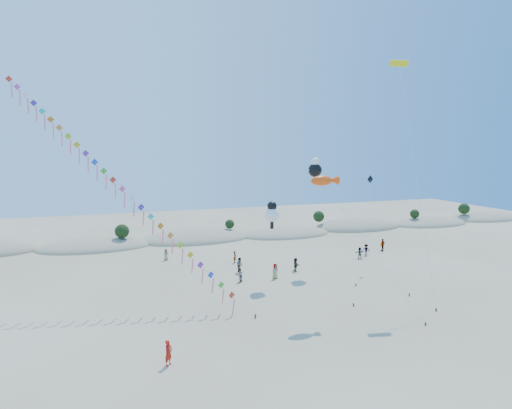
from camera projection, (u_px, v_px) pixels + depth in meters
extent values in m
plane|color=gray|center=(319.00, 367.00, 30.23)|extent=(160.00, 160.00, 0.00)
ellipsoid|color=gray|center=(96.00, 247.00, 66.89)|extent=(17.60, 9.68, 3.00)
ellipsoid|color=#1C3513|center=(95.00, 242.00, 66.79)|extent=(14.08, 6.34, 0.70)
ellipsoid|color=gray|center=(196.00, 239.00, 72.70)|extent=(19.00, 10.45, 3.40)
ellipsoid|color=#1C3513|center=(196.00, 234.00, 72.58)|extent=(15.20, 6.84, 0.76)
ellipsoid|color=gray|center=(286.00, 235.00, 76.54)|extent=(16.40, 9.02, 2.80)
ellipsoid|color=#1C3513|center=(286.00, 230.00, 76.44)|extent=(13.12, 5.90, 0.66)
ellipsoid|color=gray|center=(358.00, 227.00, 83.38)|extent=(18.00, 9.90, 3.80)
ellipsoid|color=#1C3513|center=(358.00, 222.00, 83.25)|extent=(14.40, 6.48, 0.72)
ellipsoid|color=gray|center=(429.00, 224.00, 87.41)|extent=(16.80, 9.24, 3.00)
ellipsoid|color=#1C3513|center=(429.00, 220.00, 87.30)|extent=(13.44, 6.05, 0.67)
ellipsoid|color=gray|center=(484.00, 219.00, 93.87)|extent=(17.60, 9.68, 3.20)
ellipsoid|color=#1C3513|center=(484.00, 215.00, 93.76)|extent=(14.08, 6.34, 0.70)
sphere|color=black|center=(122.00, 231.00, 66.73)|extent=(2.20, 2.20, 2.20)
sphere|color=black|center=(230.00, 224.00, 74.44)|extent=(1.60, 1.60, 1.60)
sphere|color=black|center=(319.00, 216.00, 81.52)|extent=(2.10, 2.10, 2.10)
sphere|color=black|center=(415.00, 214.00, 85.44)|extent=(1.80, 1.80, 1.80)
sphere|color=black|center=(464.00, 209.00, 91.33)|extent=(2.30, 2.30, 2.30)
cube|color=#3F2D1E|center=(255.00, 316.00, 38.89)|extent=(0.12, 0.12, 0.35)
cylinder|color=silver|center=(123.00, 190.00, 41.94)|extent=(21.66, 17.08, 22.63)
cube|color=red|center=(232.00, 295.00, 39.42)|extent=(1.33, 0.52, 1.40)
cube|color=pink|center=(234.00, 306.00, 39.67)|extent=(0.19, 0.45, 1.55)
cube|color=green|center=(221.00, 285.00, 39.65)|extent=(1.33, 0.52, 1.40)
cube|color=pink|center=(223.00, 296.00, 39.90)|extent=(0.19, 0.45, 1.55)
cube|color=blue|center=(211.00, 275.00, 39.88)|extent=(1.33, 0.52, 1.40)
cube|color=pink|center=(213.00, 286.00, 40.13)|extent=(0.19, 0.45, 1.55)
cube|color=purple|center=(200.00, 265.00, 40.12)|extent=(1.33, 0.52, 1.40)
cube|color=pink|center=(202.00, 276.00, 40.36)|extent=(0.19, 0.45, 1.55)
cube|color=gold|center=(190.00, 255.00, 40.35)|extent=(1.33, 0.52, 1.40)
cube|color=pink|center=(192.00, 266.00, 40.60)|extent=(0.19, 0.45, 1.55)
cube|color=#91C617|center=(180.00, 245.00, 40.58)|extent=(1.33, 0.52, 1.40)
cube|color=pink|center=(182.00, 256.00, 40.83)|extent=(0.19, 0.45, 1.55)
cube|color=orange|center=(170.00, 236.00, 40.81)|extent=(1.33, 0.52, 1.40)
cube|color=pink|center=(172.00, 247.00, 41.06)|extent=(0.19, 0.45, 1.55)
cube|color=orange|center=(160.00, 226.00, 41.04)|extent=(1.33, 0.52, 1.40)
cube|color=pink|center=(163.00, 237.00, 41.29)|extent=(0.19, 0.45, 1.55)
cube|color=#19C1B3|center=(151.00, 217.00, 41.27)|extent=(1.33, 0.52, 1.40)
cube|color=pink|center=(153.00, 228.00, 41.52)|extent=(0.19, 0.45, 1.55)
cube|color=#3D279F|center=(141.00, 207.00, 41.51)|extent=(1.33, 0.52, 1.40)
cube|color=pink|center=(143.00, 218.00, 41.75)|extent=(0.19, 0.45, 1.55)
cube|color=white|center=(132.00, 198.00, 41.74)|extent=(1.33, 0.52, 1.40)
cube|color=pink|center=(134.00, 209.00, 41.99)|extent=(0.19, 0.45, 1.55)
cube|color=#EC4AA5|center=(122.00, 189.00, 41.97)|extent=(1.33, 0.52, 1.40)
cube|color=pink|center=(125.00, 200.00, 42.22)|extent=(0.19, 0.45, 1.55)
cube|color=red|center=(113.00, 180.00, 42.20)|extent=(1.33, 0.52, 1.40)
cube|color=pink|center=(115.00, 191.00, 42.45)|extent=(0.19, 0.45, 1.55)
cube|color=green|center=(104.00, 171.00, 42.43)|extent=(1.33, 0.52, 1.40)
cube|color=pink|center=(106.00, 182.00, 42.68)|extent=(0.19, 0.45, 1.55)
cube|color=blue|center=(95.00, 162.00, 42.66)|extent=(1.33, 0.52, 1.40)
cube|color=pink|center=(97.00, 173.00, 42.91)|extent=(0.19, 0.45, 1.55)
cube|color=purple|center=(86.00, 153.00, 42.89)|extent=(1.33, 0.52, 1.40)
cube|color=pink|center=(88.00, 164.00, 43.14)|extent=(0.19, 0.45, 1.55)
cube|color=gold|center=(77.00, 145.00, 43.13)|extent=(1.33, 0.52, 1.40)
cube|color=pink|center=(79.00, 156.00, 43.38)|extent=(0.19, 0.45, 1.55)
cube|color=#91C617|center=(68.00, 136.00, 43.36)|extent=(1.33, 0.52, 1.40)
cube|color=pink|center=(71.00, 147.00, 43.61)|extent=(0.19, 0.45, 1.55)
cube|color=orange|center=(59.00, 128.00, 43.59)|extent=(1.33, 0.52, 1.40)
cube|color=pink|center=(62.00, 139.00, 43.84)|extent=(0.19, 0.45, 1.55)
cube|color=orange|center=(51.00, 119.00, 43.82)|extent=(1.33, 0.52, 1.40)
cube|color=pink|center=(53.00, 130.00, 44.07)|extent=(0.19, 0.45, 1.55)
cube|color=#19C1B3|center=(42.00, 111.00, 44.05)|extent=(1.33, 0.52, 1.40)
cube|color=pink|center=(45.00, 122.00, 44.30)|extent=(0.19, 0.45, 1.55)
cube|color=#3D279F|center=(34.00, 103.00, 44.28)|extent=(1.33, 0.52, 1.40)
cube|color=pink|center=(36.00, 114.00, 44.53)|extent=(0.19, 0.45, 1.55)
cube|color=white|center=(25.00, 95.00, 44.52)|extent=(1.33, 0.52, 1.40)
cube|color=pink|center=(28.00, 106.00, 44.76)|extent=(0.19, 0.45, 1.55)
cube|color=#EC4AA5|center=(17.00, 87.00, 44.75)|extent=(1.33, 0.52, 1.40)
cube|color=pink|center=(20.00, 98.00, 45.00)|extent=(0.19, 0.45, 1.55)
cube|color=red|center=(9.00, 79.00, 44.98)|extent=(1.33, 0.52, 1.40)
cube|color=pink|center=(12.00, 90.00, 45.23)|extent=(0.19, 0.45, 1.55)
cube|color=#3F2D1E|center=(425.00, 324.00, 37.27)|extent=(0.10, 0.10, 0.30)
cylinder|color=silver|center=(372.00, 250.00, 38.75)|extent=(6.69, 7.14, 12.35)
ellipsoid|color=#FB480D|center=(322.00, 181.00, 40.21)|extent=(2.22, 0.98, 0.98)
cone|color=#FB480D|center=(333.00, 180.00, 40.61)|extent=(0.89, 0.89, 0.89)
cube|color=#3F2D1E|center=(353.00, 305.00, 41.80)|extent=(0.10, 0.10, 0.30)
cylinder|color=silver|center=(310.00, 257.00, 45.01)|extent=(4.93, 9.61, 7.94)
sphere|color=white|center=(272.00, 215.00, 48.20)|extent=(1.63, 1.63, 1.63)
sphere|color=black|center=(272.00, 206.00, 48.07)|extent=(1.09, 1.09, 1.09)
cube|color=black|center=(272.00, 225.00, 48.36)|extent=(0.35, 0.18, 0.80)
cube|color=#3F2D1E|center=(409.00, 295.00, 44.69)|extent=(0.10, 0.10, 0.30)
cylinder|color=silver|center=(358.00, 227.00, 49.48)|extent=(4.45, 13.48, 12.61)
sphere|color=black|center=(315.00, 170.00, 54.26)|extent=(1.73, 1.73, 1.73)
sphere|color=white|center=(315.00, 162.00, 54.12)|extent=(1.13, 1.13, 1.13)
cube|color=white|center=(315.00, 180.00, 54.42)|extent=(0.35, 0.18, 0.80)
cube|color=white|center=(310.00, 170.00, 54.03)|extent=(0.60, 0.15, 0.25)
cube|color=white|center=(320.00, 170.00, 54.48)|extent=(0.60, 0.15, 0.25)
cube|color=#3F2D1E|center=(436.00, 310.00, 40.53)|extent=(0.10, 0.10, 0.30)
cylinder|color=silver|center=(416.00, 180.00, 43.08)|extent=(1.01, 8.48, 24.36)
cube|color=yellow|center=(399.00, 63.00, 45.61)|extent=(2.02, 0.82, 0.71)
cube|color=black|center=(399.00, 63.00, 45.63)|extent=(1.95, 0.51, 0.19)
cube|color=#3F2D1E|center=(356.00, 285.00, 47.91)|extent=(0.10, 0.10, 0.30)
cylinder|color=silver|center=(364.00, 229.00, 51.84)|extent=(6.59, 7.71, 11.35)
cube|color=black|center=(370.00, 179.00, 55.76)|extent=(1.04, 0.31, 1.07)
imported|color=red|center=(168.00, 353.00, 30.36)|extent=(0.79, 0.80, 1.86)
imported|color=slate|center=(240.00, 265.00, 53.10)|extent=(1.00, 1.11, 1.89)
imported|color=slate|center=(239.00, 275.00, 49.28)|extent=(1.00, 0.97, 1.62)
imported|color=slate|center=(275.00, 271.00, 50.66)|extent=(1.02, 0.85, 1.79)
imported|color=slate|center=(296.00, 265.00, 53.72)|extent=(0.53, 1.56, 1.67)
imported|color=slate|center=(360.00, 253.00, 59.84)|extent=(1.50, 0.52, 1.60)
imported|color=slate|center=(166.00, 255.00, 58.93)|extent=(0.85, 0.65, 1.55)
imported|color=slate|center=(383.00, 245.00, 64.39)|extent=(1.16, 0.82, 1.83)
imported|color=slate|center=(366.00, 250.00, 61.72)|extent=(1.14, 1.18, 1.62)
imported|color=slate|center=(235.00, 257.00, 57.61)|extent=(0.59, 0.69, 1.60)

